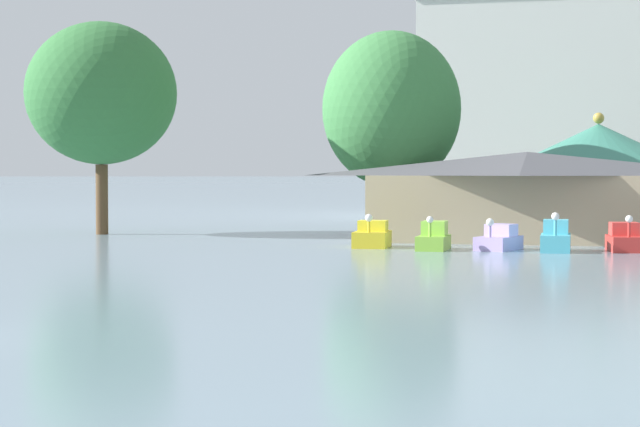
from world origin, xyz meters
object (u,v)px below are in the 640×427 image
object	(u,v)px
shoreline_tree_mid	(391,109)
background_building_block	(618,108)
pedal_boat_red	(625,240)
boathouse	(527,194)
green_roof_pavilion	(598,169)
pedal_boat_yellow	(372,236)
pedal_boat_cyan	(556,239)
shoreline_tree_tall_left	(101,94)
pedal_boat_lime	(434,238)
pedal_boat_lavender	(499,240)

from	to	relation	value
shoreline_tree_mid	background_building_block	xyz separation A→B (m)	(13.25, 28.02, 1.44)
pedal_boat_red	shoreline_tree_mid	bearing A→B (deg)	-139.96
boathouse	green_roof_pavilion	size ratio (longest dim) A/B	1.34
pedal_boat_yellow	shoreline_tree_mid	distance (m)	13.90
pedal_boat_cyan	shoreline_tree_tall_left	size ratio (longest dim) A/B	0.24
pedal_boat_lime	boathouse	xyz separation A→B (m)	(3.82, 8.22, 1.94)
pedal_boat_yellow	background_building_block	world-z (taller)	background_building_block
pedal_boat_yellow	green_roof_pavilion	distance (m)	22.02
pedal_boat_lime	shoreline_tree_mid	world-z (taller)	shoreline_tree_mid
pedal_boat_lavender	boathouse	xyz separation A→B (m)	(0.81, 7.57, 1.99)
green_roof_pavilion	pedal_boat_yellow	bearing A→B (deg)	-119.23
shoreline_tree_tall_left	shoreline_tree_mid	distance (m)	17.09
shoreline_tree_tall_left	background_building_block	world-z (taller)	background_building_block
shoreline_tree_tall_left	pedal_boat_lavender	bearing A→B (deg)	-18.82
pedal_boat_cyan	background_building_block	distance (m)	41.85
pedal_boat_cyan	shoreline_tree_mid	xyz separation A→B (m)	(-10.05, 12.89, 6.79)
pedal_boat_lime	green_roof_pavilion	xyz separation A→B (m)	(7.44, 20.15, 3.33)
boathouse	green_roof_pavilion	distance (m)	12.54
boathouse	shoreline_tree_mid	distance (m)	10.79
green_roof_pavilion	shoreline_tree_tall_left	bearing A→B (deg)	-158.20
pedal_boat_lime	pedal_boat_lavender	world-z (taller)	pedal_boat_lime
pedal_boat_yellow	background_building_block	size ratio (longest dim) A/B	0.09
pedal_boat_lavender	boathouse	world-z (taller)	boathouse
pedal_boat_lavender	pedal_boat_lime	bearing A→B (deg)	-60.63
boathouse	green_roof_pavilion	world-z (taller)	green_roof_pavilion
pedal_boat_lavender	green_roof_pavilion	distance (m)	20.27
pedal_boat_red	shoreline_tree_tall_left	bearing A→B (deg)	-112.00
pedal_boat_yellow	boathouse	size ratio (longest dim) A/B	0.16
pedal_boat_yellow	pedal_boat_red	world-z (taller)	pedal_boat_red
pedal_boat_cyan	green_roof_pavilion	distance (m)	20.20
green_roof_pavilion	background_building_block	xyz separation A→B (m)	(1.39, 21.06, 4.96)
pedal_boat_lavender	pedal_boat_cyan	world-z (taller)	pedal_boat_cyan
pedal_boat_lime	pedal_boat_cyan	world-z (taller)	pedal_boat_cyan
boathouse	background_building_block	bearing A→B (deg)	81.35
pedal_boat_yellow	pedal_boat_lime	xyz separation A→B (m)	(3.18, -1.16, 0.00)
pedal_boat_yellow	green_roof_pavilion	size ratio (longest dim) A/B	0.21
pedal_boat_cyan	green_roof_pavilion	world-z (taller)	green_roof_pavilion
shoreline_tree_tall_left	shoreline_tree_mid	xyz separation A→B (m)	(16.49, 4.38, -0.89)
pedal_boat_lime	pedal_boat_red	bearing A→B (deg)	97.98
pedal_boat_lime	background_building_block	bearing A→B (deg)	168.23
pedal_boat_lavender	background_building_block	bearing A→B (deg)	-171.15
green_roof_pavilion	pedal_boat_lime	bearing A→B (deg)	-110.28
pedal_boat_cyan	background_building_block	bearing A→B (deg)	174.29
pedal_boat_red	shoreline_tree_tall_left	xyz separation A→B (m)	(-29.65, 7.63, 7.74)
pedal_boat_yellow	green_roof_pavilion	world-z (taller)	green_roof_pavilion
pedal_boat_lime	shoreline_tree_mid	distance (m)	15.50
pedal_boat_lavender	shoreline_tree_mid	distance (m)	16.11
pedal_boat_lime	pedal_boat_red	distance (m)	8.82
pedal_boat_cyan	shoreline_tree_mid	size ratio (longest dim) A/B	0.25
pedal_boat_yellow	pedal_boat_lime	world-z (taller)	pedal_boat_yellow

